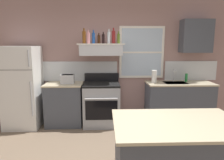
{
  "coord_description": "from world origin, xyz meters",
  "views": [
    {
      "loc": [
        -0.18,
        -2.36,
        1.74
      ],
      "look_at": [
        -0.05,
        1.2,
        1.1
      ],
      "focal_mm": 32.48,
      "sensor_mm": 36.0,
      "label": 1
    }
  ],
  "objects_px": {
    "refrigerator": "(23,87)",
    "bottle_amber_wine": "(84,37)",
    "toaster": "(68,79)",
    "bottle_balsamic_dark": "(103,39)",
    "bottle_blue_liqueur": "(94,38)",
    "paper_towel_roll": "(154,77)",
    "bottle_clear_tall": "(109,37)",
    "bottle_brown_stout": "(99,39)",
    "stove_range": "(102,104)",
    "bottle_red_label_wine": "(114,37)",
    "bottle_olive_oil_square": "(119,38)",
    "kitchen_island": "(176,160)",
    "dish_soap_bottle": "(186,78)",
    "bottle_rose_pink": "(88,38)"
  },
  "relations": [
    {
      "from": "bottle_brown_stout",
      "to": "paper_towel_roll",
      "type": "relative_size",
      "value": 0.8
    },
    {
      "from": "toaster",
      "to": "dish_soap_bottle",
      "type": "height_order",
      "value": "toaster"
    },
    {
      "from": "refrigerator",
      "to": "paper_towel_roll",
      "type": "height_order",
      "value": "refrigerator"
    },
    {
      "from": "dish_soap_bottle",
      "to": "bottle_red_label_wine",
      "type": "bearing_deg",
      "value": -179.0
    },
    {
      "from": "bottle_blue_liqueur",
      "to": "bottle_rose_pink",
      "type": "bearing_deg",
      "value": -140.12
    },
    {
      "from": "bottle_amber_wine",
      "to": "bottle_olive_oil_square",
      "type": "xyz_separation_m",
      "value": [
        0.72,
        0.04,
        -0.02
      ]
    },
    {
      "from": "bottle_brown_stout",
      "to": "kitchen_island",
      "type": "height_order",
      "value": "bottle_brown_stout"
    },
    {
      "from": "refrigerator",
      "to": "bottle_brown_stout",
      "type": "height_order",
      "value": "bottle_brown_stout"
    },
    {
      "from": "paper_towel_roll",
      "to": "dish_soap_bottle",
      "type": "distance_m",
      "value": 0.75
    },
    {
      "from": "toaster",
      "to": "dish_soap_bottle",
      "type": "xyz_separation_m",
      "value": [
        2.6,
        0.12,
        -0.01
      ]
    },
    {
      "from": "bottle_blue_liqueur",
      "to": "paper_towel_roll",
      "type": "xyz_separation_m",
      "value": [
        1.3,
        -0.11,
        -0.82
      ]
    },
    {
      "from": "toaster",
      "to": "bottle_brown_stout",
      "type": "height_order",
      "value": "bottle_brown_stout"
    },
    {
      "from": "bottle_amber_wine",
      "to": "bottle_blue_liqueur",
      "type": "xyz_separation_m",
      "value": [
        0.19,
        0.09,
        -0.01
      ]
    },
    {
      "from": "bottle_brown_stout",
      "to": "bottle_clear_tall",
      "type": "xyz_separation_m",
      "value": [
        0.21,
        -0.04,
        0.03
      ]
    },
    {
      "from": "toaster",
      "to": "bottle_balsamic_dark",
      "type": "height_order",
      "value": "bottle_balsamic_dark"
    },
    {
      "from": "bottle_amber_wine",
      "to": "bottle_clear_tall",
      "type": "height_order",
      "value": "bottle_amber_wine"
    },
    {
      "from": "bottle_blue_liqueur",
      "to": "bottle_red_label_wine",
      "type": "height_order",
      "value": "bottle_red_label_wine"
    },
    {
      "from": "bottle_blue_liqueur",
      "to": "bottle_olive_oil_square",
      "type": "relative_size",
      "value": 1.12
    },
    {
      "from": "bottle_rose_pink",
      "to": "bottle_balsamic_dark",
      "type": "xyz_separation_m",
      "value": [
        0.31,
        -0.01,
        -0.02
      ]
    },
    {
      "from": "bottle_rose_pink",
      "to": "dish_soap_bottle",
      "type": "relative_size",
      "value": 1.53
    },
    {
      "from": "stove_range",
      "to": "bottle_red_label_wine",
      "type": "xyz_separation_m",
      "value": [
        0.26,
        0.11,
        1.42
      ]
    },
    {
      "from": "refrigerator",
      "to": "bottle_olive_oil_square",
      "type": "distance_m",
      "value": 2.25
    },
    {
      "from": "stove_range",
      "to": "dish_soap_bottle",
      "type": "bearing_deg",
      "value": 4.18
    },
    {
      "from": "bottle_rose_pink",
      "to": "kitchen_island",
      "type": "relative_size",
      "value": 0.2
    },
    {
      "from": "bottle_amber_wine",
      "to": "bottle_balsamic_dark",
      "type": "relative_size",
      "value": 1.31
    },
    {
      "from": "refrigerator",
      "to": "bottle_blue_liqueur",
      "type": "distance_m",
      "value": 1.81
    },
    {
      "from": "bottle_rose_pink",
      "to": "bottle_amber_wine",
      "type": "bearing_deg",
      "value": -176.26
    },
    {
      "from": "stove_range",
      "to": "kitchen_island",
      "type": "bearing_deg",
      "value": -68.59
    },
    {
      "from": "bottle_red_label_wine",
      "to": "kitchen_island",
      "type": "relative_size",
      "value": 0.23
    },
    {
      "from": "bottle_brown_stout",
      "to": "bottle_balsamic_dark",
      "type": "height_order",
      "value": "bottle_balsamic_dark"
    },
    {
      "from": "paper_towel_roll",
      "to": "bottle_red_label_wine",
      "type": "bearing_deg",
      "value": 175.31
    },
    {
      "from": "toaster",
      "to": "stove_range",
      "type": "relative_size",
      "value": 0.27
    },
    {
      "from": "paper_towel_roll",
      "to": "bottle_clear_tall",
      "type": "bearing_deg",
      "value": 175.48
    },
    {
      "from": "refrigerator",
      "to": "bottle_blue_liqueur",
      "type": "height_order",
      "value": "bottle_blue_liqueur"
    },
    {
      "from": "bottle_balsamic_dark",
      "to": "paper_towel_roll",
      "type": "distance_m",
      "value": 1.35
    },
    {
      "from": "kitchen_island",
      "to": "toaster",
      "type": "bearing_deg",
      "value": 125.51
    },
    {
      "from": "bottle_clear_tall",
      "to": "bottle_brown_stout",
      "type": "bearing_deg",
      "value": 168.76
    },
    {
      "from": "stove_range",
      "to": "paper_towel_roll",
      "type": "xyz_separation_m",
      "value": [
        1.14,
        0.04,
        0.58
      ]
    },
    {
      "from": "toaster",
      "to": "bottle_blue_liqueur",
      "type": "bearing_deg",
      "value": 13.32
    },
    {
      "from": "bottle_amber_wine",
      "to": "bottle_blue_liqueur",
      "type": "relative_size",
      "value": 1.11
    },
    {
      "from": "bottle_clear_tall",
      "to": "bottle_red_label_wine",
      "type": "bearing_deg",
      "value": -3.06
    },
    {
      "from": "toaster",
      "to": "bottle_olive_oil_square",
      "type": "xyz_separation_m",
      "value": [
        1.08,
        0.08,
        0.84
      ]
    },
    {
      "from": "bottle_balsamic_dark",
      "to": "kitchen_island",
      "type": "relative_size",
      "value": 0.17
    },
    {
      "from": "bottle_brown_stout",
      "to": "bottle_balsamic_dark",
      "type": "xyz_separation_m",
      "value": [
        0.09,
        -0.11,
        0.01
      ]
    },
    {
      "from": "refrigerator",
      "to": "bottle_amber_wine",
      "type": "bearing_deg",
      "value": 3.45
    },
    {
      "from": "kitchen_island",
      "to": "bottle_clear_tall",
      "type": "bearing_deg",
      "value": 106.82
    },
    {
      "from": "refrigerator",
      "to": "bottle_red_label_wine",
      "type": "xyz_separation_m",
      "value": [
        1.91,
        0.13,
        1.03
      ]
    },
    {
      "from": "toaster",
      "to": "stove_range",
      "type": "height_order",
      "value": "toaster"
    },
    {
      "from": "bottle_blue_liqueur",
      "to": "bottle_amber_wine",
      "type": "bearing_deg",
      "value": -154.21
    },
    {
      "from": "bottle_brown_stout",
      "to": "bottle_olive_oil_square",
      "type": "bearing_deg",
      "value": -8.93
    }
  ]
}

